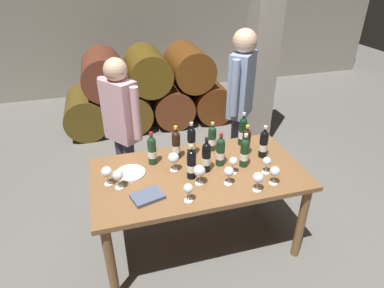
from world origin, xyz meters
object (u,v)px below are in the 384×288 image
object	(u,v)px
wine_glass_9	(199,171)
wine_glass_5	(107,172)
wine_bottle_4	(264,143)
wine_glass_4	(258,178)
dining_table	(199,181)
wine_glass_1	(233,162)
wine_glass_0	(118,176)
wine_bottle_6	(191,164)
wine_glass_3	(174,158)
wine_glass_8	(229,172)
wine_bottle_7	(220,151)
tasting_notebook	(147,196)
wine_bottle_8	(246,142)
taster_seated_left	(122,124)
wine_bottle_5	(191,141)
sommelier_presenting	(240,98)
wine_bottle_9	(152,150)
wine_bottle_1	(176,145)
serving_plate	(130,173)
wine_bottle_2	(243,131)
wine_bottle_0	(206,157)
wine_glass_2	(275,172)
wine_glass_7	(188,189)
wine_bottle_10	(244,152)
wine_bottle_3	(212,138)
wine_glass_6	(267,162)

from	to	relation	value
wine_glass_9	wine_glass_5	bearing A→B (deg)	164.84
wine_bottle_4	wine_glass_4	distance (m)	0.50
dining_table	wine_glass_1	distance (m)	0.33
dining_table	wine_glass_1	world-z (taller)	wine_glass_1
wine_glass_0	wine_glass_4	distance (m)	1.03
wine_bottle_6	wine_glass_3	xyz separation A→B (m)	(-0.11, 0.13, -0.01)
wine_bottle_6	wine_glass_8	size ratio (longest dim) A/B	1.92
wine_bottle_7	tasting_notebook	bearing A→B (deg)	-157.45
wine_glass_3	wine_bottle_8	bearing A→B (deg)	7.03
taster_seated_left	wine_glass_1	bearing A→B (deg)	-45.58
tasting_notebook	wine_glass_3	bearing A→B (deg)	31.98
wine_bottle_5	sommelier_presenting	world-z (taller)	sommelier_presenting
wine_bottle_9	taster_seated_left	distance (m)	0.53
dining_table	wine_glass_1	size ratio (longest dim) A/B	11.73
wine_bottle_1	serving_plate	bearing A→B (deg)	-162.29
wine_bottle_8	wine_glass_4	bearing A→B (deg)	-104.55
wine_bottle_2	taster_seated_left	size ratio (longest dim) A/B	0.21
wine_bottle_0	wine_bottle_5	bearing A→B (deg)	99.74
wine_bottle_5	wine_glass_9	world-z (taller)	wine_bottle_5
taster_seated_left	wine_glass_2	bearing A→B (deg)	-44.66
wine_bottle_6	wine_glass_9	size ratio (longest dim) A/B	1.75
wine_bottle_1	wine_bottle_2	distance (m)	0.64
wine_bottle_1	wine_glass_7	world-z (taller)	wine_bottle_1
wine_bottle_6	wine_bottle_8	world-z (taller)	wine_bottle_6
wine_bottle_10	wine_glass_9	size ratio (longest dim) A/B	1.80
wine_bottle_3	wine_glass_1	bearing A→B (deg)	-83.83
wine_bottle_6	wine_bottle_8	size ratio (longest dim) A/B	1.04
wine_bottle_1	wine_bottle_10	world-z (taller)	wine_bottle_1
wine_glass_6	wine_glass_5	bearing A→B (deg)	171.32
wine_glass_5	wine_glass_6	distance (m)	1.24
wine_bottle_0	sommelier_presenting	world-z (taller)	sommelier_presenting
wine_bottle_4	wine_bottle_5	size ratio (longest dim) A/B	0.94
wine_bottle_5	wine_glass_4	size ratio (longest dim) A/B	2.00
wine_bottle_8	tasting_notebook	world-z (taller)	wine_bottle_8
wine_glass_1	sommelier_presenting	size ratio (longest dim) A/B	0.08
wine_bottle_1	wine_glass_7	bearing A→B (deg)	-95.11
wine_glass_3	wine_bottle_7	bearing A→B (deg)	-2.98
sommelier_presenting	wine_glass_4	bearing A→B (deg)	-106.15
dining_table	wine_bottle_2	world-z (taller)	wine_bottle_2
wine_bottle_7	taster_seated_left	world-z (taller)	taster_seated_left
wine_bottle_4	wine_glass_1	size ratio (longest dim) A/B	2.02
wine_glass_3	sommelier_presenting	xyz separation A→B (m)	(0.85, 0.67, 0.17)
wine_bottle_2	wine_glass_7	xyz separation A→B (m)	(-0.69, -0.65, -0.03)
wine_bottle_3	wine_glass_1	xyz separation A→B (m)	(0.04, -0.39, -0.02)
sommelier_presenting	wine_bottle_5	bearing A→B (deg)	-143.81
wine_glass_8	wine_glass_4	bearing A→B (deg)	-37.24
wine_glass_8	wine_bottle_0	bearing A→B (deg)	115.92
wine_bottle_8	tasting_notebook	bearing A→B (deg)	-158.09
wine_bottle_5	wine_glass_2	bearing A→B (deg)	-50.00
sommelier_presenting	wine_bottle_6	bearing A→B (deg)	-132.64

